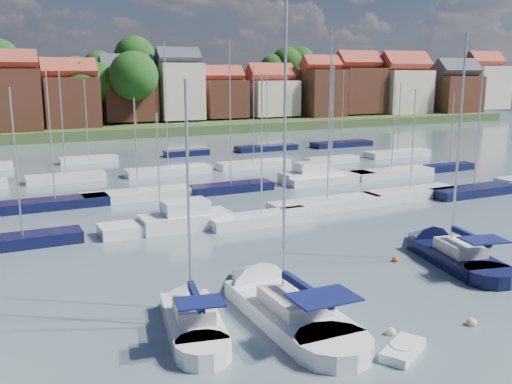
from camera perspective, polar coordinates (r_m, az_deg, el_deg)
ground at (r=65.11m, az=-8.42°, el=1.17°), size 260.00×260.00×0.00m
sailboat_left at (r=28.50m, az=-6.63°, el=-12.20°), size 4.16×9.52×12.65m
sailboat_centre at (r=30.18m, az=1.64°, el=-10.74°), size 3.64×13.04×17.58m
sailboat_navy at (r=39.79m, az=18.25°, el=-5.69°), size 5.30×11.55×15.50m
tender at (r=26.30m, az=14.48°, el=-15.05°), size 2.79×2.26×0.55m
buoy_c at (r=28.03m, az=13.35°, el=-13.71°), size 0.48×0.48×0.48m
buoy_d at (r=30.10m, az=20.72°, el=-12.34°), size 0.51×0.51×0.51m
buoy_e at (r=38.11m, az=13.76°, el=-6.76°), size 0.45×0.45×0.45m
marina_field at (r=61.14m, az=-5.33°, el=0.97°), size 79.62×41.41×15.93m
far_shore_town at (r=155.37m, az=-18.31°, el=8.58°), size 212.46×90.00×22.27m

